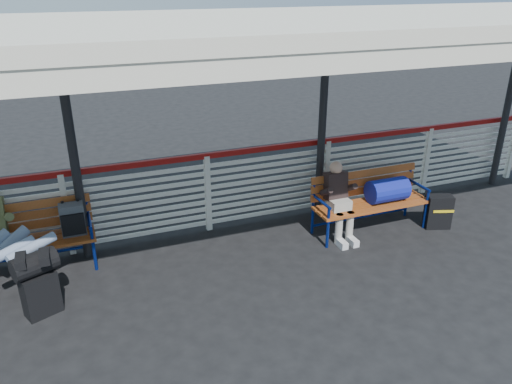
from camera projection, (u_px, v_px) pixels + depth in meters
name	position (u px, v px, depth m)	size (l,w,h in m)	color
ground	(253.00, 296.00, 6.09)	(60.00, 60.00, 0.00)	black
fence	(208.00, 190.00, 7.45)	(12.08, 0.08, 1.24)	silver
canopy	(225.00, 30.00, 5.63)	(12.60, 3.60, 3.16)	silver
luggage_stack	(38.00, 281.00, 5.62)	(0.54, 0.43, 0.79)	black
bench_left	(35.00, 230.00, 6.44)	(1.80, 0.56, 0.92)	#AC4921
bench_right	(379.00, 193.00, 7.50)	(1.80, 0.56, 0.92)	#AC4921
traveler_man	(4.00, 240.00, 5.98)	(0.94, 1.61, 0.77)	#7E8AA9
companion_person	(339.00, 200.00, 7.27)	(0.32, 0.66, 1.15)	#ADA89D
suitcase_side	(438.00, 212.00, 7.68)	(0.43, 0.34, 0.53)	black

